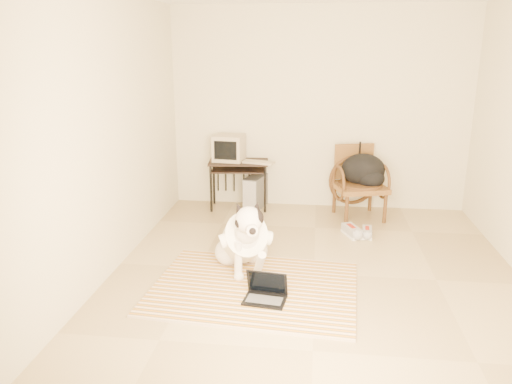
% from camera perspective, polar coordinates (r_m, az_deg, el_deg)
% --- Properties ---
extents(floor, '(4.50, 4.50, 0.00)m').
position_cam_1_polar(floor, '(5.05, 6.67, -9.25)').
color(floor, tan).
rests_on(floor, ground).
extents(wall_back, '(4.50, 0.00, 4.50)m').
position_cam_1_polar(wall_back, '(6.85, 7.21, 9.33)').
color(wall_back, beige).
rests_on(wall_back, floor).
extents(wall_front, '(4.50, 0.00, 4.50)m').
position_cam_1_polar(wall_front, '(2.45, 7.23, -3.36)').
color(wall_front, beige).
rests_on(wall_front, floor).
extents(wall_left, '(0.00, 4.50, 4.50)m').
position_cam_1_polar(wall_left, '(5.03, -16.34, 6.30)').
color(wall_left, beige).
rests_on(wall_left, floor).
extents(rug, '(1.97, 1.56, 0.02)m').
position_cam_1_polar(rug, '(4.72, -0.22, -10.89)').
color(rug, '#B9741E').
rests_on(rug, floor).
extents(dog, '(0.63, 1.04, 0.82)m').
position_cam_1_polar(dog, '(4.94, -1.36, -5.53)').
color(dog, white).
rests_on(dog, rug).
extents(laptop, '(0.39, 0.31, 0.25)m').
position_cam_1_polar(laptop, '(4.48, 1.12, -11.45)').
color(laptop, black).
rests_on(laptop, rug).
extents(computer_desk, '(0.84, 0.52, 0.67)m').
position_cam_1_polar(computer_desk, '(6.81, -2.01, 2.76)').
color(computer_desk, black).
rests_on(computer_desk, floor).
extents(crt_monitor, '(0.43, 0.41, 0.35)m').
position_cam_1_polar(crt_monitor, '(6.81, -3.09, 5.06)').
color(crt_monitor, tan).
rests_on(crt_monitor, computer_desk).
extents(desk_keyboard, '(0.45, 0.26, 0.03)m').
position_cam_1_polar(desk_keyboard, '(6.66, 0.30, 3.41)').
color(desk_keyboard, tan).
rests_on(desk_keyboard, computer_desk).
extents(pc_tower, '(0.30, 0.51, 0.45)m').
position_cam_1_polar(pc_tower, '(6.92, -0.07, -0.01)').
color(pc_tower, '#505153').
rests_on(pc_tower, floor).
extents(rattan_chair, '(0.75, 0.74, 0.93)m').
position_cam_1_polar(rattan_chair, '(6.63, 11.64, 1.12)').
color(rattan_chair, brown).
rests_on(rattan_chair, floor).
extents(backpack, '(0.56, 0.50, 0.42)m').
position_cam_1_polar(backpack, '(6.59, 12.29, 2.35)').
color(backpack, black).
rests_on(backpack, rattan_chair).
extents(sneaker_left, '(0.25, 0.36, 0.12)m').
position_cam_1_polar(sneaker_left, '(6.06, 10.89, -4.45)').
color(sneaker_left, silver).
rests_on(sneaker_left, floor).
extents(sneaker_right, '(0.13, 0.29, 0.10)m').
position_cam_1_polar(sneaker_right, '(6.08, 12.57, -4.55)').
color(sneaker_right, silver).
rests_on(sneaker_right, floor).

